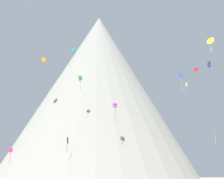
# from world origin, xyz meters

# --- Properties ---
(rock_massif) EXTENTS (94.91, 94.91, 65.50)m
(rock_massif) POSITION_xyz_m (-6.65, 78.29, 30.10)
(rock_massif) COLOR gray
(rock_massif) RESTS_ON ground_plane
(kite_black_low) EXTENTS (0.36, 0.71, 3.99)m
(kite_black_low) POSITION_xyz_m (-14.43, 45.90, 10.96)
(kite_black_low) COLOR black
(kite_blue_high) EXTENTS (1.25, 0.28, 4.94)m
(kite_blue_high) POSITION_xyz_m (15.19, 40.60, 27.10)
(kite_blue_high) COLOR blue
(kite_orange_high) EXTENTS (1.39, 1.30, 2.94)m
(kite_orange_high) POSITION_xyz_m (-24.01, 55.37, 37.36)
(kite_orange_high) COLOR orange
(kite_green_high) EXTENTS (1.15, 1.14, 4.78)m
(kite_green_high) POSITION_xyz_m (-12.10, 49.88, 29.86)
(kite_green_high) COLOR green
(kite_indigo_high) EXTENTS (2.16, 2.10, 4.78)m
(kite_indigo_high) POSITION_xyz_m (27.27, 53.72, 35.59)
(kite_indigo_high) COLOR #5138B2
(kite_yellow_high) EXTENTS (2.21, 2.19, 4.15)m
(kite_yellow_high) POSITION_xyz_m (23.73, 40.51, 37.34)
(kite_yellow_high) COLOR yellow
(kite_magenta_low) EXTENTS (0.72, 0.39, 2.59)m
(kite_magenta_low) POSITION_xyz_m (-20.47, 18.81, 6.58)
(kite_magenta_low) COLOR #D1339E
(kite_pink_low) EXTENTS (1.16, 1.89, 4.12)m
(kite_pink_low) POSITION_xyz_m (24.55, 46.02, 13.78)
(kite_pink_low) COLOR pink
(kite_lime_high) EXTENTS (0.69, 0.47, 3.59)m
(kite_lime_high) POSITION_xyz_m (20.42, 55.89, 29.21)
(kite_lime_high) COLOR #8CD133
(kite_violet_mid) EXTENTS (1.18, 1.21, 5.38)m
(kite_violet_mid) POSITION_xyz_m (-2.01, 46.36, 20.86)
(kite_violet_mid) COLOR purple
(kite_teal_high) EXTENTS (1.17, 1.09, 3.35)m
(kite_teal_high) POSITION_xyz_m (-15.27, 57.97, 41.77)
(kite_teal_high) COLOR teal
(kite_red_high) EXTENTS (1.17, 1.13, 1.05)m
(kite_red_high) POSITION_xyz_m (18.31, 37.29, 28.11)
(kite_red_high) COLOR red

